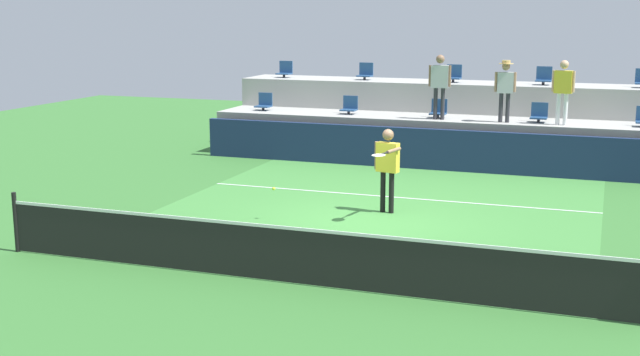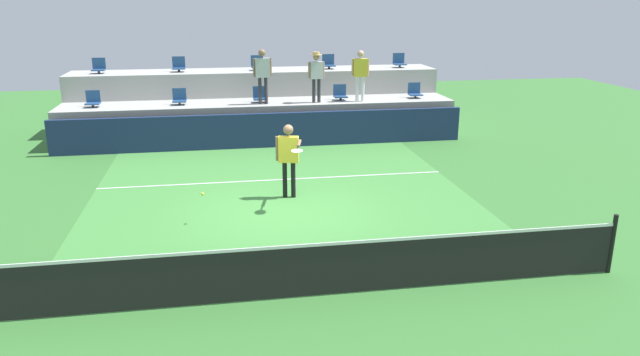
{
  "view_description": "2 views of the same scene",
  "coord_description": "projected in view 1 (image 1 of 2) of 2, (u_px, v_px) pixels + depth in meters",
  "views": [
    {
      "loc": [
        4.49,
        -15.24,
        4.15
      ],
      "look_at": [
        -0.45,
        -1.41,
        1.16
      ],
      "focal_mm": 45.78,
      "sensor_mm": 36.0,
      "label": 1
    },
    {
      "loc": [
        -1.34,
        -12.4,
        4.6
      ],
      "look_at": [
        0.58,
        -1.2,
        1.11
      ],
      "focal_mm": 33.18,
      "sensor_mm": 36.0,
      "label": 2
    }
  ],
  "objects": [
    {
      "name": "court_inner_paint",
      "position": [
        378.0,
        211.0,
        17.3
      ],
      "size": [
        9.0,
        10.0,
        0.01
      ],
      "primitive_type": "cube",
      "color": "#3D7F38",
      "rests_on": "ground_plane"
    },
    {
      "name": "stadium_chair_upper_far_left",
      "position": [
        285.0,
        71.0,
        26.02
      ],
      "size": [
        0.44,
        0.4,
        0.52
      ],
      "color": "#2D2D33",
      "rests_on": "seating_tier_upper"
    },
    {
      "name": "tennis_player",
      "position": [
        387.0,
        162.0,
        16.95
      ],
      "size": [
        0.61,
        1.29,
        1.78
      ],
      "color": "black",
      "rests_on": "ground_plane"
    },
    {
      "name": "stadium_chair_lower_left",
      "position": [
        350.0,
        106.0,
        23.62
      ],
      "size": [
        0.44,
        0.4,
        0.52
      ],
      "color": "#2D2D33",
      "rests_on": "seating_tier_lower"
    },
    {
      "name": "tennis_net",
      "position": [
        291.0,
        253.0,
        12.58
      ],
      "size": [
        10.48,
        0.08,
        1.07
      ],
      "color": "black",
      "rests_on": "ground_plane"
    },
    {
      "name": "stadium_chair_upper_right",
      "position": [
        544.0,
        77.0,
        23.38
      ],
      "size": [
        0.44,
        0.4,
        0.52
      ],
      "color": "#2D2D33",
      "rests_on": "seating_tier_upper"
    },
    {
      "name": "stadium_chair_lower_center",
      "position": [
        439.0,
        110.0,
        22.76
      ],
      "size": [
        0.44,
        0.4,
        0.52
      ],
      "color": "#2D2D33",
      "rests_on": "seating_tier_lower"
    },
    {
      "name": "court_service_line",
      "position": [
        395.0,
        197.0,
        18.59
      ],
      "size": [
        9.0,
        0.06,
        0.0
      ],
      "primitive_type": "cube",
      "color": "white",
      "rests_on": "ground_plane"
    },
    {
      "name": "tennis_ball",
      "position": [
        274.0,
        189.0,
        16.43
      ],
      "size": [
        0.07,
        0.07,
        0.07
      ],
      "color": "#CCE033"
    },
    {
      "name": "ground_plane",
      "position": [
        365.0,
        223.0,
        16.37
      ],
      "size": [
        40.0,
        40.0,
        0.0
      ],
      "primitive_type": "plane",
      "color": "#336B2D"
    },
    {
      "name": "stadium_chair_lower_far_left",
      "position": [
        264.0,
        103.0,
        24.51
      ],
      "size": [
        0.44,
        0.4,
        0.52
      ],
      "color": "#2D2D33",
      "rests_on": "seating_tier_lower"
    },
    {
      "name": "seating_tier_upper",
      "position": [
        451.0,
        117.0,
        24.56
      ],
      "size": [
        13.0,
        1.8,
        2.1
      ],
      "primitive_type": "cube",
      "color": "#9E9E99",
      "rests_on": "ground_plane"
    },
    {
      "name": "sponsor_backboard",
      "position": [
        429.0,
        149.0,
        21.8
      ],
      "size": [
        13.0,
        0.16,
        1.1
      ],
      "primitive_type": "cube",
      "color": "navy",
      "rests_on": "ground_plane"
    },
    {
      "name": "stadium_chair_upper_center",
      "position": [
        454.0,
        75.0,
        24.23
      ],
      "size": [
        0.44,
        0.4,
        0.52
      ],
      "color": "#2D2D33",
      "rests_on": "seating_tier_upper"
    },
    {
      "name": "seating_tier_lower",
      "position": [
        439.0,
        139.0,
        22.99
      ],
      "size": [
        13.0,
        1.8,
        1.25
      ],
      "primitive_type": "cube",
      "color": "#9E9E99",
      "rests_on": "ground_plane"
    },
    {
      "name": "spectator_in_grey",
      "position": [
        440.0,
        80.0,
        22.21
      ],
      "size": [
        0.61,
        0.25,
        1.77
      ],
      "color": "#2D2D33",
      "rests_on": "seating_tier_lower"
    },
    {
      "name": "stadium_chair_lower_right",
      "position": [
        539.0,
        114.0,
        21.86
      ],
      "size": [
        0.44,
        0.4,
        0.52
      ],
      "color": "#2D2D33",
      "rests_on": "seating_tier_lower"
    },
    {
      "name": "spectator_with_hat",
      "position": [
        505.0,
        85.0,
        21.64
      ],
      "size": [
        0.57,
        0.43,
        1.65
      ],
      "color": "#2D2D33",
      "rests_on": "seating_tier_lower"
    },
    {
      "name": "spectator_in_white",
      "position": [
        563.0,
        86.0,
        21.15
      ],
      "size": [
        0.59,
        0.25,
        1.68
      ],
      "color": "white",
      "rests_on": "seating_tier_lower"
    },
    {
      "name": "stadium_chair_upper_left",
      "position": [
        365.0,
        73.0,
        25.14
      ],
      "size": [
        0.44,
        0.4,
        0.52
      ],
      "color": "#2D2D33",
      "rests_on": "seating_tier_upper"
    }
  ]
}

